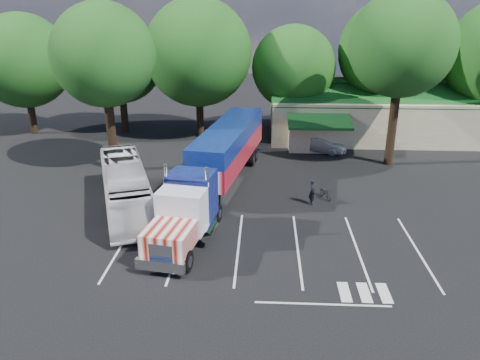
{
  "coord_description": "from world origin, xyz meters",
  "views": [
    {
      "loc": [
        1.26,
        -28.44,
        12.44
      ],
      "look_at": [
        -0.18,
        -1.07,
        2.0
      ],
      "focal_mm": 35.0,
      "sensor_mm": 36.0,
      "label": 1
    }
  ],
  "objects_px": {
    "woman": "(312,192)",
    "silver_sedan": "(320,144)",
    "semi_truck": "(220,159)",
    "bicycle": "(325,193)",
    "tour_bus": "(125,187)"
  },
  "relations": [
    {
      "from": "semi_truck",
      "to": "silver_sedan",
      "type": "bearing_deg",
      "value": 60.41
    },
    {
      "from": "semi_truck",
      "to": "woman",
      "type": "height_order",
      "value": "semi_truck"
    },
    {
      "from": "woman",
      "to": "silver_sedan",
      "type": "height_order",
      "value": "woman"
    },
    {
      "from": "woman",
      "to": "bicycle",
      "type": "distance_m",
      "value": 1.49
    },
    {
      "from": "semi_truck",
      "to": "woman",
      "type": "bearing_deg",
      "value": -5.71
    },
    {
      "from": "tour_bus",
      "to": "silver_sedan",
      "type": "height_order",
      "value": "tour_bus"
    },
    {
      "from": "semi_truck",
      "to": "woman",
      "type": "distance_m",
      "value": 6.63
    },
    {
      "from": "bicycle",
      "to": "tour_bus",
      "type": "height_order",
      "value": "tour_bus"
    },
    {
      "from": "bicycle",
      "to": "tour_bus",
      "type": "relative_size",
      "value": 0.14
    },
    {
      "from": "semi_truck",
      "to": "tour_bus",
      "type": "height_order",
      "value": "semi_truck"
    },
    {
      "from": "woman",
      "to": "silver_sedan",
      "type": "relative_size",
      "value": 0.4
    },
    {
      "from": "semi_truck",
      "to": "tour_bus",
      "type": "bearing_deg",
      "value": -141.27
    },
    {
      "from": "semi_truck",
      "to": "tour_bus",
      "type": "xyz_separation_m",
      "value": [
        -5.7,
        -3.17,
        -0.91
      ]
    },
    {
      "from": "bicycle",
      "to": "silver_sedan",
      "type": "xyz_separation_m",
      "value": [
        0.77,
        10.48,
        0.32
      ]
    },
    {
      "from": "semi_truck",
      "to": "woman",
      "type": "relative_size",
      "value": 11.9
    }
  ]
}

